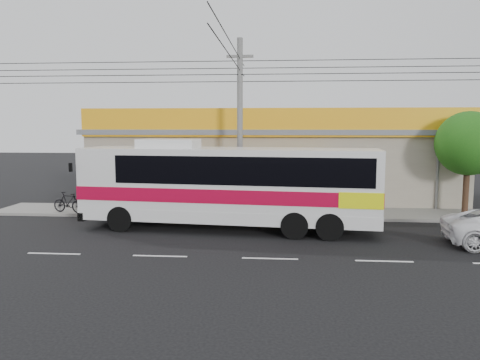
{
  "coord_description": "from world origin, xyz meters",
  "views": [
    {
      "loc": [
        0.25,
        -18.78,
        4.73
      ],
      "look_at": [
        -1.44,
        2.0,
        2.29
      ],
      "focal_mm": 35.0,
      "sensor_mm": 36.0,
      "label": 1
    }
  ],
  "objects_px": {
    "coach_bus": "(233,182)",
    "tree_near": "(471,146)",
    "motorbike_dark": "(68,202)",
    "motorbike_red": "(163,199)",
    "utility_pole": "(240,70)"
  },
  "relations": [
    {
      "from": "coach_bus",
      "to": "tree_near",
      "type": "relative_size",
      "value": 2.48
    },
    {
      "from": "motorbike_dark",
      "to": "tree_near",
      "type": "bearing_deg",
      "value": -73.23
    },
    {
      "from": "coach_bus",
      "to": "tree_near",
      "type": "distance_m",
      "value": 12.64
    },
    {
      "from": "motorbike_red",
      "to": "motorbike_dark",
      "type": "distance_m",
      "value": 4.98
    },
    {
      "from": "coach_bus",
      "to": "utility_pole",
      "type": "bearing_deg",
      "value": 94.72
    },
    {
      "from": "motorbike_dark",
      "to": "tree_near",
      "type": "height_order",
      "value": "tree_near"
    },
    {
      "from": "coach_bus",
      "to": "motorbike_dark",
      "type": "xyz_separation_m",
      "value": [
        -8.97,
        2.69,
        -1.5
      ]
    },
    {
      "from": "motorbike_dark",
      "to": "tree_near",
      "type": "xyz_separation_m",
      "value": [
        20.85,
        1.33,
        3.0
      ]
    },
    {
      "from": "coach_bus",
      "to": "motorbike_dark",
      "type": "relative_size",
      "value": 7.36
    },
    {
      "from": "motorbike_dark",
      "to": "motorbike_red",
      "type": "bearing_deg",
      "value": -53.9
    },
    {
      "from": "coach_bus",
      "to": "motorbike_red",
      "type": "height_order",
      "value": "coach_bus"
    },
    {
      "from": "motorbike_red",
      "to": "tree_near",
      "type": "height_order",
      "value": "tree_near"
    },
    {
      "from": "motorbike_dark",
      "to": "utility_pole",
      "type": "relative_size",
      "value": 0.05
    },
    {
      "from": "utility_pole",
      "to": "motorbike_red",
      "type": "bearing_deg",
      "value": 163.95
    },
    {
      "from": "coach_bus",
      "to": "utility_pole",
      "type": "xyz_separation_m",
      "value": [
        0.06,
        3.35,
        5.33
      ]
    }
  ]
}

